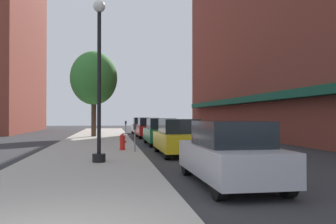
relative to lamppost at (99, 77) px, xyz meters
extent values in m
plane|color=#2D2D30|center=(3.48, 9.84, -3.20)|extent=(90.00, 90.00, 0.00)
cube|color=#A8A399|center=(-0.52, 10.84, -3.14)|extent=(4.80, 50.00, 0.12)
cube|color=brown|center=(14.48, 13.84, 6.26)|extent=(6.00, 40.00, 18.92)
cube|color=#144C38|center=(11.13, 13.84, -0.10)|extent=(0.90, 34.00, 0.50)
cube|color=brown|center=(-11.52, 28.84, 6.13)|extent=(6.00, 18.00, 18.66)
cylinder|color=black|center=(0.00, 0.00, -2.93)|extent=(0.48, 0.48, 0.30)
cylinder|color=black|center=(0.00, 0.00, -0.18)|extent=(0.14, 0.14, 5.20)
sphere|color=silver|center=(0.00, 0.00, 2.60)|extent=(0.44, 0.44, 0.44)
cylinder|color=red|center=(0.98, 4.47, -2.77)|extent=(0.26, 0.26, 0.62)
sphere|color=red|center=(0.98, 4.47, -2.41)|extent=(0.24, 0.24, 0.24)
cylinder|color=red|center=(1.12, 4.47, -2.68)|extent=(0.12, 0.10, 0.10)
cylinder|color=slate|center=(1.53, 13.63, -2.56)|extent=(0.06, 0.06, 1.05)
cube|color=#33383D|center=(1.53, 13.63, -1.90)|extent=(0.14, 0.09, 0.26)
cylinder|color=slate|center=(1.53, 3.32, -2.56)|extent=(0.06, 0.06, 1.05)
cube|color=#33383D|center=(1.53, 3.32, -1.90)|extent=(0.14, 0.09, 0.26)
cylinder|color=#422D1E|center=(-1.00, 16.62, -1.38)|extent=(0.40, 0.40, 3.40)
ellipsoid|color=#387F33|center=(-1.00, 16.62, 1.76)|extent=(3.87, 3.87, 4.45)
cylinder|color=black|center=(2.70, -2.56, -2.88)|extent=(0.22, 0.64, 0.64)
cylinder|color=black|center=(4.26, -2.56, -2.88)|extent=(0.22, 0.64, 0.64)
cylinder|color=black|center=(2.70, -5.76, -2.88)|extent=(0.22, 0.64, 0.64)
cylinder|color=black|center=(4.26, -5.76, -2.88)|extent=(0.22, 0.64, 0.64)
cube|color=#B2B2BA|center=(3.48, -4.16, -2.56)|extent=(1.80, 4.30, 0.76)
cube|color=black|center=(3.48, -4.31, -1.86)|extent=(1.56, 2.20, 0.64)
cylinder|color=black|center=(2.70, 4.43, -2.88)|extent=(0.22, 0.64, 0.64)
cylinder|color=black|center=(4.26, 4.43, -2.88)|extent=(0.22, 0.64, 0.64)
cylinder|color=black|center=(2.70, 1.23, -2.88)|extent=(0.22, 0.64, 0.64)
cylinder|color=black|center=(4.26, 1.23, -2.88)|extent=(0.22, 0.64, 0.64)
cube|color=gold|center=(3.48, 2.83, -2.56)|extent=(1.80, 4.30, 0.76)
cube|color=black|center=(3.48, 2.68, -1.86)|extent=(1.56, 2.20, 0.64)
cylinder|color=black|center=(2.70, 10.16, -2.88)|extent=(0.22, 0.64, 0.64)
cylinder|color=black|center=(4.26, 10.16, -2.88)|extent=(0.22, 0.64, 0.64)
cylinder|color=black|center=(2.70, 6.96, -2.88)|extent=(0.22, 0.64, 0.64)
cylinder|color=black|center=(4.26, 6.96, -2.88)|extent=(0.22, 0.64, 0.64)
cube|color=#196638|center=(3.48, 8.56, -2.56)|extent=(1.80, 4.30, 0.76)
cube|color=black|center=(3.48, 8.41, -1.86)|extent=(1.56, 2.20, 0.64)
cylinder|color=black|center=(2.70, 17.52, -2.88)|extent=(0.22, 0.64, 0.64)
cylinder|color=black|center=(4.26, 17.52, -2.88)|extent=(0.22, 0.64, 0.64)
cylinder|color=black|center=(2.70, 14.32, -2.88)|extent=(0.22, 0.64, 0.64)
cylinder|color=black|center=(4.26, 14.32, -2.88)|extent=(0.22, 0.64, 0.64)
cube|color=red|center=(3.48, 15.92, -2.56)|extent=(1.80, 4.30, 0.76)
cube|color=black|center=(3.48, 15.77, -1.86)|extent=(1.56, 2.20, 0.64)
cylinder|color=black|center=(2.70, 24.30, -2.88)|extent=(0.22, 0.64, 0.64)
cylinder|color=black|center=(4.26, 24.30, -2.88)|extent=(0.22, 0.64, 0.64)
cylinder|color=black|center=(2.70, 21.10, -2.88)|extent=(0.22, 0.64, 0.64)
cylinder|color=black|center=(4.26, 21.10, -2.88)|extent=(0.22, 0.64, 0.64)
cube|color=silver|center=(3.48, 22.70, -2.56)|extent=(1.80, 4.30, 0.76)
cube|color=black|center=(3.48, 22.55, -1.86)|extent=(1.56, 2.20, 0.64)
camera|label=1|loc=(0.44, -12.86, -1.42)|focal=37.16mm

